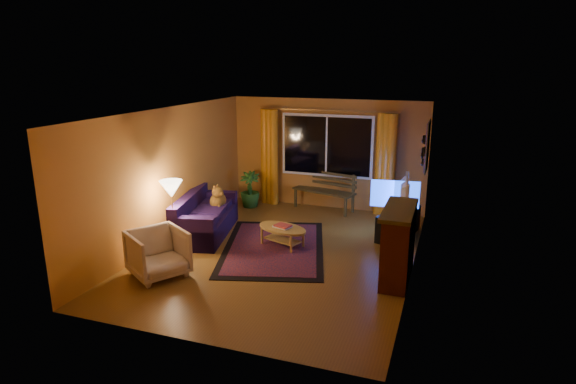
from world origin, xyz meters
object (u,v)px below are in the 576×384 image
(armchair, at_px, (158,251))
(tv_console, at_px, (398,224))
(bench, at_px, (323,200))
(sofa, at_px, (206,215))
(floor_lamp, at_px, (173,217))
(coffee_table, at_px, (282,237))

(armchair, xyz_separation_m, tv_console, (3.37, 3.07, -0.16))
(bench, xyz_separation_m, tv_console, (1.83, -1.20, 0.04))
(sofa, xyz_separation_m, floor_lamp, (-0.12, -0.94, 0.24))
(sofa, xyz_separation_m, tv_console, (3.59, 1.13, -0.14))
(tv_console, bearing_deg, floor_lamp, -134.23)
(armchair, distance_m, tv_console, 4.56)
(coffee_table, height_order, tv_console, tv_console)
(bench, bearing_deg, tv_console, -17.69)
(floor_lamp, height_order, tv_console, floor_lamp)
(bench, height_order, sofa, sofa)
(sofa, bearing_deg, floor_lamp, -110.20)
(bench, height_order, floor_lamp, floor_lamp)
(floor_lamp, bearing_deg, coffee_table, 25.51)
(sofa, height_order, armchair, armchair)
(floor_lamp, bearing_deg, bench, 60.03)
(coffee_table, bearing_deg, sofa, 176.40)
(sofa, bearing_deg, bench, 40.16)
(bench, bearing_deg, armchair, -94.33)
(floor_lamp, xyz_separation_m, coffee_table, (1.76, 0.84, -0.46))
(floor_lamp, bearing_deg, tv_console, 29.12)
(armchair, bearing_deg, coffee_table, -4.98)
(coffee_table, distance_m, tv_console, 2.31)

